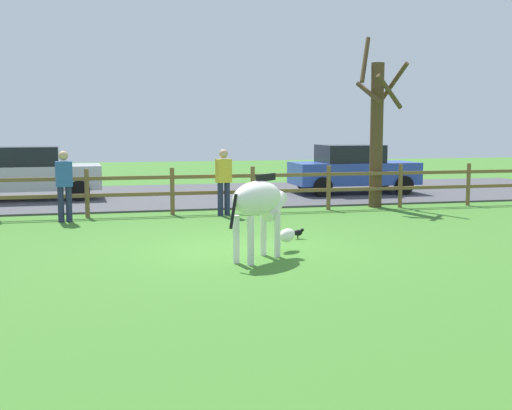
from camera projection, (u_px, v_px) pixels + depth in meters
name	position (u px, v px, depth m)	size (l,w,h in m)	color
ground_plane	(242.00, 249.00, 11.77)	(60.00, 60.00, 0.00)	#3D7528
parking_asphalt	(178.00, 195.00, 20.74)	(28.00, 7.40, 0.05)	#47474C
paddock_fence	(172.00, 188.00, 16.36)	(20.76, 0.11, 1.18)	brown
bare_tree	(377.00, 128.00, 17.75)	(1.35, 1.39, 4.62)	#513A23
zebra	(260.00, 204.00, 10.82)	(1.55, 1.46, 1.41)	white
crow_on_grass	(298.00, 232.00, 12.88)	(0.22, 0.10, 0.20)	black
parked_car_blue	(353.00, 169.00, 21.14)	(4.01, 1.90, 1.56)	#2D4CAD
parked_car_silver	(30.00, 173.00, 19.32)	(4.06, 2.00, 1.56)	#B7BABF
visitor_left_of_tree	(64.00, 183.00, 15.07)	(0.39, 0.28, 1.64)	#232847
visitor_right_of_tree	(224.00, 179.00, 16.19)	(0.40, 0.29, 1.64)	#232847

